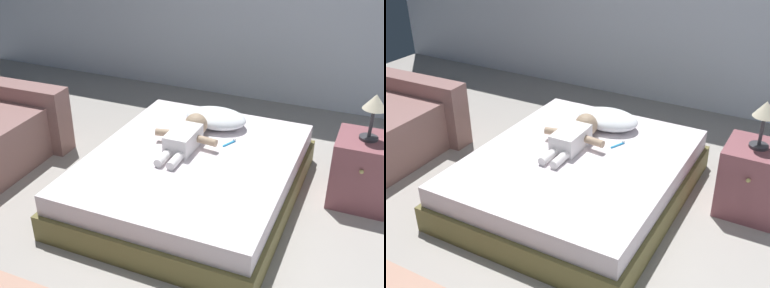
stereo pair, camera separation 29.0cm
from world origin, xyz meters
TOP-DOWN VIEW (x-y plane):
  - ground_plane at (0.00, 0.00)m, footprint 8.00×8.00m
  - bed at (-0.19, 0.89)m, footprint 1.49×1.80m
  - pillow at (-0.21, 1.44)m, footprint 0.51×0.35m
  - baby at (-0.29, 1.04)m, footprint 0.50×0.67m
  - toothbrush at (0.00, 1.19)m, footprint 0.07×0.14m
  - nightstand at (0.97, 1.32)m, footprint 0.41×0.44m
  - lamp at (0.97, 1.32)m, footprint 0.16×0.16m

SIDE VIEW (x-z plane):
  - ground_plane at x=0.00m, z-range 0.00..0.00m
  - bed at x=-0.19m, z-range 0.00..0.34m
  - nightstand at x=0.97m, z-range 0.00..0.51m
  - toothbrush at x=0.00m, z-range 0.34..0.36m
  - pillow at x=-0.21m, z-range 0.34..0.49m
  - baby at x=-0.29m, z-range 0.33..0.51m
  - lamp at x=0.97m, z-range 0.59..0.93m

